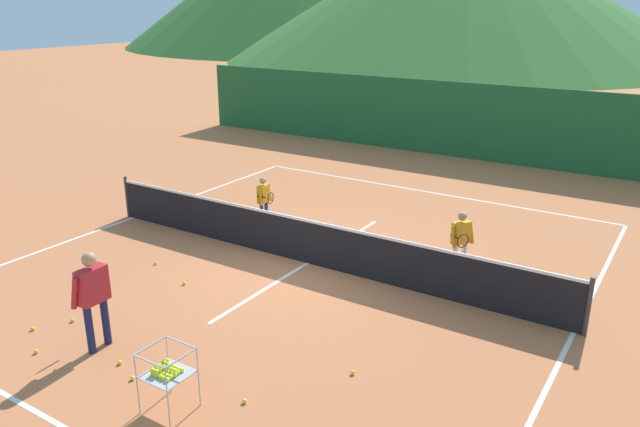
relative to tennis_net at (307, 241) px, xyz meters
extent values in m
plane|color=#C67042|center=(0.00, 0.00, -0.50)|extent=(120.00, 120.00, 0.00)
cube|color=white|center=(0.00, -6.08, -0.50)|extent=(10.63, 0.08, 0.01)
cube|color=white|center=(0.00, 6.08, -0.50)|extent=(10.63, 0.08, 0.01)
cube|color=white|center=(-5.31, 0.00, -0.50)|extent=(0.08, 12.16, 0.01)
cube|color=white|center=(5.31, 0.00, -0.50)|extent=(0.08, 12.16, 0.01)
cube|color=white|center=(0.00, 0.00, -0.50)|extent=(0.08, 6.09, 0.01)
cylinder|color=#333338|center=(-5.47, 0.00, 0.03)|extent=(0.08, 0.08, 1.05)
cylinder|color=#333338|center=(5.47, 0.00, 0.03)|extent=(0.08, 0.08, 1.05)
cube|color=black|center=(0.00, 0.00, -0.04)|extent=(10.86, 0.02, 0.92)
cube|color=white|center=(0.00, 0.00, 0.45)|extent=(10.86, 0.03, 0.06)
cylinder|color=#191E4C|center=(-0.92, -4.69, -0.10)|extent=(0.12, 0.12, 0.81)
cylinder|color=#191E4C|center=(-0.93, -4.38, -0.10)|extent=(0.12, 0.12, 0.81)
cube|color=#B2262D|center=(-0.93, -4.54, 0.59)|extent=(0.23, 0.49, 0.57)
sphere|color=tan|center=(-0.93, -4.54, 1.02)|extent=(0.22, 0.22, 0.22)
cylinder|color=#B2262D|center=(-0.99, -4.82, 0.56)|extent=(0.22, 0.09, 0.55)
cylinder|color=#B2262D|center=(-0.97, -4.26, 0.55)|extent=(0.17, 0.09, 0.56)
torus|color=#262628|center=(-1.23, -4.27, 0.51)|extent=(0.03, 0.29, 0.29)
cylinder|color=black|center=(-0.99, -4.26, 0.51)|extent=(0.22, 0.03, 0.03)
cylinder|color=navy|center=(-2.17, 1.45, -0.20)|extent=(0.09, 0.09, 0.61)
cylinder|color=navy|center=(-2.14, 1.22, -0.20)|extent=(0.09, 0.09, 0.61)
cube|color=orange|center=(-2.16, 1.33, 0.32)|extent=(0.23, 0.38, 0.43)
sphere|color=tan|center=(-2.16, 1.33, 0.64)|extent=(0.17, 0.17, 0.17)
cylinder|color=orange|center=(-2.14, 1.54, 0.29)|extent=(0.17, 0.09, 0.42)
cylinder|color=orange|center=(-2.09, 1.13, 0.29)|extent=(0.13, 0.08, 0.42)
torus|color=#262628|center=(-1.83, 1.17, 0.30)|extent=(0.07, 0.29, 0.29)
cylinder|color=black|center=(-2.07, 1.13, 0.30)|extent=(0.22, 0.06, 0.03)
cylinder|color=silver|center=(2.89, 1.36, -0.18)|extent=(0.10, 0.10, 0.64)
cylinder|color=silver|center=(2.77, 1.15, -0.18)|extent=(0.10, 0.10, 0.64)
cube|color=orange|center=(2.83, 1.26, 0.36)|extent=(0.34, 0.42, 0.45)
sphere|color=tan|center=(2.83, 1.26, 0.70)|extent=(0.18, 0.18, 0.18)
cylinder|color=orange|center=(2.98, 1.42, 0.34)|extent=(0.19, 0.14, 0.44)
cylinder|color=orange|center=(2.76, 1.05, 0.33)|extent=(0.15, 0.12, 0.44)
torus|color=#262628|center=(2.99, 0.92, 0.34)|extent=(0.16, 0.27, 0.29)
cylinder|color=black|center=(2.78, 1.04, 0.34)|extent=(0.21, 0.13, 0.03)
cylinder|color=#B7B7BC|center=(0.87, -4.78, -0.05)|extent=(0.02, 0.02, 0.89)
cylinder|color=#B7B7BC|center=(1.43, -4.78, -0.05)|extent=(0.02, 0.02, 0.89)
cylinder|color=#B7B7BC|center=(0.87, -5.34, -0.05)|extent=(0.02, 0.02, 0.89)
cylinder|color=#B7B7BC|center=(1.43, -5.34, -0.05)|extent=(0.02, 0.02, 0.89)
cube|color=#B7B7BC|center=(1.15, -5.06, 0.05)|extent=(0.56, 0.56, 0.01)
cube|color=#B7B7BC|center=(1.15, -4.78, 0.39)|extent=(0.56, 0.02, 0.02)
cube|color=#B7B7BC|center=(1.15, -5.34, 0.39)|extent=(0.56, 0.02, 0.02)
cube|color=#B7B7BC|center=(0.87, -5.06, 0.39)|extent=(0.02, 0.56, 0.02)
cube|color=#B7B7BC|center=(1.43, -5.06, 0.39)|extent=(0.02, 0.56, 0.02)
sphere|color=yellow|center=(1.02, -5.19, 0.08)|extent=(0.07, 0.07, 0.07)
sphere|color=yellow|center=(1.03, -5.13, 0.08)|extent=(0.07, 0.07, 0.07)
sphere|color=yellow|center=(1.03, -5.06, 0.08)|extent=(0.07, 0.07, 0.07)
sphere|color=yellow|center=(1.02, -5.00, 0.08)|extent=(0.07, 0.07, 0.07)
sphere|color=yellow|center=(1.02, -4.93, 0.08)|extent=(0.07, 0.07, 0.07)
sphere|color=yellow|center=(1.08, -5.19, 0.08)|extent=(0.07, 0.07, 0.07)
sphere|color=yellow|center=(1.10, -5.13, 0.08)|extent=(0.07, 0.07, 0.07)
sphere|color=yellow|center=(1.09, -5.05, 0.09)|extent=(0.07, 0.07, 0.07)
sphere|color=yellow|center=(1.09, -5.00, 0.09)|extent=(0.07, 0.07, 0.07)
sphere|color=yellow|center=(1.09, -4.92, 0.08)|extent=(0.07, 0.07, 0.07)
sphere|color=yellow|center=(1.16, -5.18, 0.08)|extent=(0.07, 0.07, 0.07)
sphere|color=yellow|center=(1.15, -5.12, 0.08)|extent=(0.07, 0.07, 0.07)
sphere|color=yellow|center=(1.15, -5.06, 0.08)|extent=(0.07, 0.07, 0.07)
sphere|color=yellow|center=(1.16, -4.99, 0.09)|extent=(0.07, 0.07, 0.07)
sphere|color=yellow|center=(1.16, -4.94, 0.09)|extent=(0.07, 0.07, 0.07)
sphere|color=yellow|center=(1.21, -5.19, 0.08)|extent=(0.07, 0.07, 0.07)
sphere|color=yellow|center=(1.21, -5.13, 0.09)|extent=(0.07, 0.07, 0.07)
sphere|color=yellow|center=(1.22, -5.06, 0.08)|extent=(0.07, 0.07, 0.07)
sphere|color=yellow|center=(1.22, -4.99, 0.08)|extent=(0.07, 0.07, 0.07)
sphere|color=yellow|center=(1.22, -4.93, 0.08)|extent=(0.07, 0.07, 0.07)
sphere|color=yellow|center=(1.29, -5.19, 0.09)|extent=(0.07, 0.07, 0.07)
sphere|color=yellow|center=(1.28, -5.12, 0.09)|extent=(0.07, 0.07, 0.07)
sphere|color=yellow|center=(1.29, -5.06, 0.08)|extent=(0.07, 0.07, 0.07)
sphere|color=yellow|center=(1.28, -5.00, 0.09)|extent=(0.07, 0.07, 0.07)
sphere|color=yellow|center=(1.29, -4.93, 0.08)|extent=(0.07, 0.07, 0.07)
sphere|color=yellow|center=(1.02, -5.19, 0.13)|extent=(0.07, 0.07, 0.07)
sphere|color=yellow|center=(1.02, -5.12, 0.14)|extent=(0.07, 0.07, 0.07)
sphere|color=yellow|center=(1.03, -5.06, 0.14)|extent=(0.07, 0.07, 0.07)
sphere|color=yellow|center=(1.02, -4.99, 0.14)|extent=(0.07, 0.07, 0.07)
sphere|color=yellow|center=(1.02, -4.93, 0.14)|extent=(0.07, 0.07, 0.07)
sphere|color=yellow|center=(1.09, -5.19, 0.14)|extent=(0.07, 0.07, 0.07)
sphere|color=yellow|center=(1.09, -5.12, 0.14)|extent=(0.07, 0.07, 0.07)
sphere|color=yellow|center=(1.09, -5.05, 0.14)|extent=(0.07, 0.07, 0.07)
sphere|color=yellow|center=(1.09, -4.99, 0.14)|extent=(0.07, 0.07, 0.07)
sphere|color=yellow|center=(-1.44, -2.15, -0.47)|extent=(0.07, 0.07, 0.07)
sphere|color=yellow|center=(-0.28, -4.70, -0.47)|extent=(0.07, 0.07, 0.07)
sphere|color=yellow|center=(2.82, -3.03, -0.47)|extent=(0.07, 0.07, 0.07)
sphere|color=yellow|center=(-2.32, -4.79, -0.47)|extent=(0.07, 0.07, 0.07)
sphere|color=yellow|center=(-1.63, -5.19, -0.47)|extent=(0.07, 0.07, 0.07)
sphere|color=yellow|center=(0.19, -4.87, -0.47)|extent=(0.07, 0.07, 0.07)
sphere|color=yellow|center=(-2.63, -1.77, -0.47)|extent=(0.07, 0.07, 0.07)
sphere|color=yellow|center=(-2.01, -4.25, -0.47)|extent=(0.07, 0.07, 0.07)
sphere|color=yellow|center=(1.91, -4.42, -0.47)|extent=(0.07, 0.07, 0.07)
cube|color=#1E5B2D|center=(0.00, 10.56, 0.80)|extent=(23.38, 0.08, 2.60)
camera|label=1|loc=(6.61, -9.85, 4.71)|focal=34.58mm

